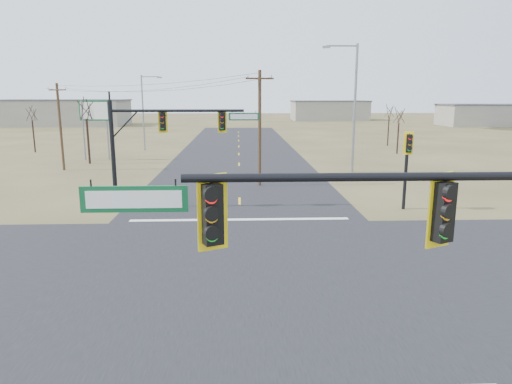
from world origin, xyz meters
TOP-DOWN VIEW (x-y plane):
  - ground at (0.00, 0.00)m, footprint 320.00×320.00m
  - road_ew at (0.00, 0.00)m, footprint 160.00×14.00m
  - road_ns at (0.00, 0.00)m, footprint 14.00×160.00m
  - stop_bar_far at (0.00, 7.50)m, footprint 12.00×0.40m
  - mast_arm_near at (3.36, -9.13)m, footprint 10.32×0.60m
  - mast_arm_far at (-4.34, 10.60)m, footprint 8.83×0.59m
  - pedestal_signal_ne at (9.86, 9.49)m, footprint 0.66×0.58m
  - utility_pole_near at (1.54, 17.24)m, footprint 2.07×0.48m
  - utility_pole_far at (-16.04, 25.27)m, footprint 1.77×0.91m
  - highway_sign at (-14.95, 31.78)m, footprint 3.25×0.70m
  - streetlight_a at (9.83, 23.12)m, footprint 3.08×0.48m
  - streetlight_c at (-11.54, 40.65)m, footprint 2.55×0.39m
  - bare_tree_a at (-14.94, 29.20)m, footprint 2.97×2.97m
  - bare_tree_b at (-24.44, 38.81)m, footprint 3.01×3.01m
  - bare_tree_c at (18.51, 35.79)m, footprint 2.90×2.90m
  - bare_tree_d at (20.17, 44.36)m, footprint 2.27×2.27m
  - warehouse_left at (-40.00, 90.00)m, footprint 28.00×14.00m
  - warehouse_mid at (25.00, 110.00)m, footprint 20.00×12.00m
  - warehouse_right at (55.00, 85.00)m, footprint 18.00×10.00m

SIDE VIEW (x-z plane):
  - ground at x=0.00m, z-range 0.00..0.00m
  - road_ew at x=0.00m, z-range 0.00..0.02m
  - road_ns at x=0.00m, z-range 0.00..0.02m
  - stop_bar_far at x=0.00m, z-range 0.03..0.03m
  - warehouse_right at x=55.00m, z-range 0.00..4.50m
  - warehouse_mid at x=25.00m, z-range 0.00..5.00m
  - warehouse_left at x=-40.00m, z-range 0.00..5.50m
  - pedestal_signal_ne at x=9.86m, z-range 1.04..5.72m
  - utility_pole_far at x=-16.04m, z-range 0.21..7.99m
  - mast_arm_near at x=3.36m, z-range 1.37..7.32m
  - highway_sign at x=-14.95m, z-range 1.27..7.46m
  - utility_pole_near at x=1.54m, z-range 0.20..8.70m
  - bare_tree_c at x=18.51m, z-range 1.63..7.36m
  - mast_arm_far at x=-4.34m, z-range 1.45..7.88m
  - bare_tree_b at x=-24.44m, z-range 1.75..7.59m
  - bare_tree_d at x=20.17m, z-range 1.80..7.69m
  - streetlight_c at x=-11.54m, z-range 0.56..9.67m
  - bare_tree_a at x=-14.94m, z-range 2.03..8.98m
  - streetlight_a at x=9.83m, z-range 0.68..11.67m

